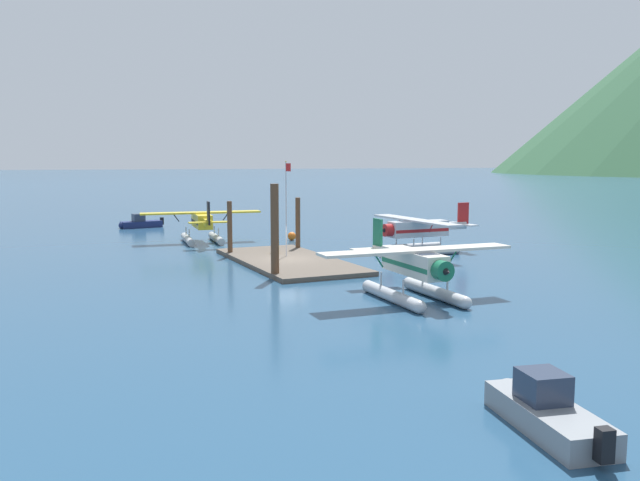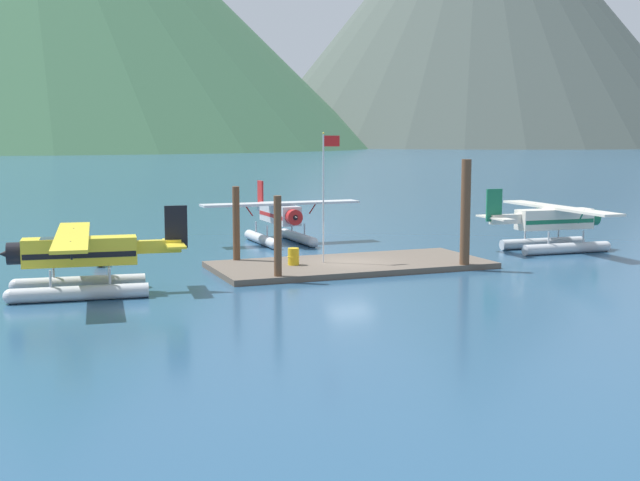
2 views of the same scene
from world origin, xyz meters
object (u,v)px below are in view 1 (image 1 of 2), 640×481
(seaplane_cream_stbd_fwd, at_px, (414,270))
(fuel_drum, at_px, (275,247))
(boat_grey_open_se, at_px, (545,410))
(flagpole, at_px, (287,198))
(seaplane_yellow_port_aft, at_px, (202,225))
(seaplane_silver_bow_centre, at_px, (418,233))
(boat_navy_open_sw, at_px, (140,223))
(mooring_buoy, at_px, (292,236))

(seaplane_cream_stbd_fwd, bearing_deg, fuel_drum, -176.01)
(boat_grey_open_se, bearing_deg, fuel_drum, 172.35)
(flagpole, relative_size, seaplane_cream_stbd_fwd, 0.65)
(seaplane_yellow_port_aft, bearing_deg, seaplane_silver_bow_centre, 44.33)
(seaplane_yellow_port_aft, bearing_deg, seaplane_cream_stbd_fwd, 8.13)
(flagpole, height_order, boat_navy_open_sw, flagpole)
(flagpole, relative_size, boat_grey_open_se, 1.41)
(mooring_buoy, distance_m, boat_grey_open_se, 42.46)
(mooring_buoy, relative_size, boat_navy_open_sw, 0.16)
(flagpole, distance_m, seaplane_yellow_port_aft, 13.41)
(boat_navy_open_sw, bearing_deg, mooring_buoy, 31.64)
(seaplane_silver_bow_centre, height_order, seaplane_cream_stbd_fwd, same)
(seaplane_cream_stbd_fwd, bearing_deg, boat_navy_open_sw, -171.00)
(mooring_buoy, bearing_deg, boat_navy_open_sw, -148.36)
(seaplane_yellow_port_aft, height_order, seaplane_cream_stbd_fwd, same)
(fuel_drum, height_order, seaplane_cream_stbd_fwd, seaplane_cream_stbd_fwd)
(flagpole, height_order, fuel_drum, flagpole)
(flagpole, height_order, mooring_buoy, flagpole)
(fuel_drum, bearing_deg, boat_navy_open_sw, -167.81)
(seaplane_silver_bow_centre, bearing_deg, boat_navy_open_sw, -150.88)
(seaplane_silver_bow_centre, distance_m, seaplane_cream_stbd_fwd, 17.11)
(seaplane_yellow_port_aft, height_order, boat_grey_open_se, seaplane_yellow_port_aft)
(fuel_drum, xyz_separation_m, mooring_buoy, (-9.12, 4.96, -0.36))
(seaplane_silver_bow_centre, bearing_deg, mooring_buoy, -154.75)
(seaplane_cream_stbd_fwd, relative_size, boat_grey_open_se, 2.16)
(mooring_buoy, xyz_separation_m, seaplane_silver_bow_centre, (11.98, 5.65, 1.20))
(flagpole, relative_size, seaplane_yellow_port_aft, 0.65)
(flagpole, distance_m, seaplane_cream_stbd_fwd, 15.60)
(seaplane_yellow_port_aft, bearing_deg, flagpole, 13.34)
(seaplane_yellow_port_aft, relative_size, boat_grey_open_se, 2.17)
(flagpole, bearing_deg, boat_navy_open_sw, -168.18)
(seaplane_yellow_port_aft, bearing_deg, boat_navy_open_sw, -169.44)
(seaplane_silver_bow_centre, xyz_separation_m, boat_navy_open_sw, (-29.30, -16.32, -1.09))
(seaplane_cream_stbd_fwd, xyz_separation_m, boat_grey_open_se, (15.15, -5.53, -1.09))
(fuel_drum, relative_size, seaplane_yellow_port_aft, 0.08)
(seaplane_silver_bow_centre, height_order, seaplane_yellow_port_aft, same)
(mooring_buoy, bearing_deg, fuel_drum, -28.52)
(flagpole, bearing_deg, seaplane_cream_stbd_fwd, 3.69)
(fuel_drum, distance_m, seaplane_silver_bow_centre, 11.02)
(flagpole, height_order, seaplane_yellow_port_aft, flagpole)
(seaplane_cream_stbd_fwd, bearing_deg, boat_grey_open_se, -20.07)
(boat_grey_open_se, relative_size, boat_navy_open_sw, 0.99)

